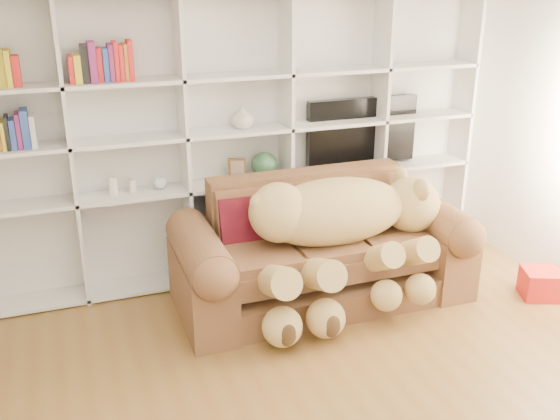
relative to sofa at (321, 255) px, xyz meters
name	(u,v)px	position (x,y,z in m)	size (l,w,h in m)	color
wall_back	(230,120)	(-0.50, 0.85, 0.98)	(5.00, 0.02, 2.70)	silver
bookshelf	(206,131)	(-0.74, 0.72, 0.93)	(4.43, 0.35, 2.40)	silver
sofa	(321,255)	(0.00, 0.00, 0.00)	(2.35, 1.01, 0.99)	brown
teddy_bear	(340,227)	(0.07, -0.20, 0.32)	(1.77, 0.97, 1.02)	tan
throw_pillow	(243,221)	(-0.61, 0.16, 0.32)	(0.39, 0.13, 0.39)	#5A0F1C
gift_box	(541,284)	(1.71, -0.63, -0.25)	(0.30, 0.28, 0.24)	red
tv	(362,133)	(0.68, 0.71, 0.80)	(1.05, 0.18, 0.62)	black
picture_frame	(237,169)	(-0.51, 0.66, 0.60)	(0.15, 0.03, 0.19)	brown
green_vase	(264,165)	(-0.26, 0.66, 0.61)	(0.23, 0.23, 0.23)	#305E3A
figurine_tall	(113,186)	(-1.53, 0.66, 0.57)	(0.07, 0.07, 0.15)	silver
figurine_short	(132,186)	(-1.38, 0.66, 0.55)	(0.06, 0.06, 0.11)	silver
snow_globe	(160,183)	(-1.16, 0.66, 0.55)	(0.10, 0.10, 0.10)	silver
shelf_vase	(243,117)	(-0.45, 0.66, 1.04)	(0.18, 0.18, 0.19)	beige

